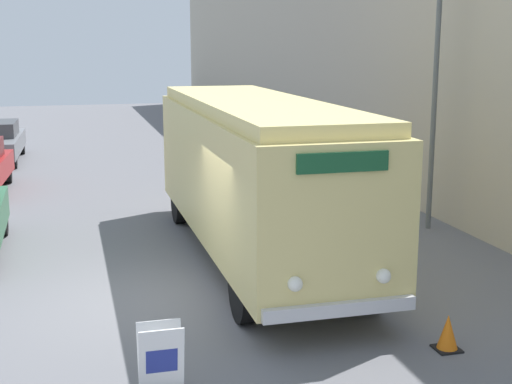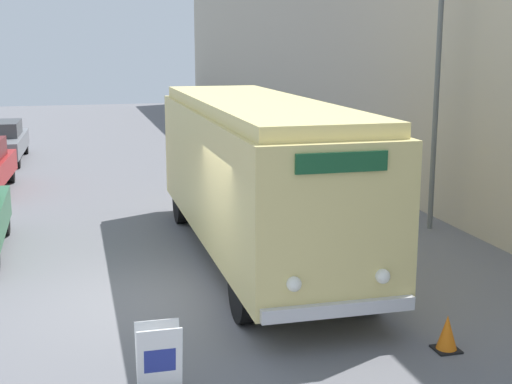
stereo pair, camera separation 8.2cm
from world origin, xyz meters
name	(u,v)px [view 1 (the left image)]	position (x,y,z in m)	size (l,w,h in m)	color
ground_plane	(161,301)	(0.00, 0.00, 0.00)	(80.00, 80.00, 0.00)	slate
building_wall_right	(354,56)	(7.61, 10.00, 3.91)	(0.30, 60.00, 7.82)	#B2A893
vintage_bus	(255,169)	(2.20, 2.01, 1.85)	(2.43, 9.50, 3.25)	black
sign_board	(161,361)	(-0.43, -3.30, 0.45)	(0.57, 0.35, 0.93)	gray
streetlamp	(437,60)	(6.81, 3.23, 3.97)	(0.36, 0.36, 6.07)	#595E60
traffic_cone	(448,333)	(3.74, -3.06, 0.26)	(0.36, 0.36, 0.54)	black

